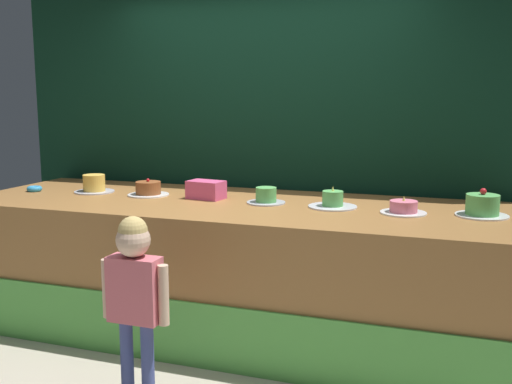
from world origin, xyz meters
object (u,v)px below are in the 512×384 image
child_figure (135,284)px  cake_center_right (333,201)px  cake_far_right (482,206)px  cake_center_left (266,197)px  cake_left (148,189)px  cake_right (403,208)px  pink_box (206,190)px  donut (34,189)px  cake_far_left (94,185)px

child_figure → cake_center_right: size_ratio=3.18×
cake_far_right → cake_center_left: bearing=-179.4°
cake_left → cake_right: size_ratio=1.06×
pink_box → cake_left: size_ratio=0.83×
cake_right → cake_far_right: 0.48m
donut → cake_right: (2.84, 0.04, 0.01)m
cake_left → cake_center_right: bearing=-0.8°
cake_far_left → cake_right: 2.37m
donut → cake_far_left: bearing=13.9°
cake_right → cake_far_right: (0.47, 0.08, 0.03)m
cake_center_right → cake_right: bearing=-7.6°
pink_box → cake_center_left: (0.47, -0.03, -0.02)m
cake_left → cake_far_left: bearing=-179.0°
cake_far_left → donut: bearing=-166.1°
child_figure → cake_center_right: cake_center_right is taller
donut → cake_far_left: cake_far_left is taller
cake_left → cake_right: bearing=-2.5°
child_figure → cake_far_left: bearing=131.4°
cake_center_left → donut: bearing=-176.9°
donut → cake_center_right: cake_center_right is taller
cake_left → cake_center_left: cake_left is taller
child_figure → cake_center_left: same height
donut → cake_center_right: size_ratio=0.36×
child_figure → cake_right: bearing=40.9°
cake_left → cake_right: 1.89m
donut → cake_right: size_ratio=0.40×
pink_box → cake_far_right: (1.89, -0.02, -0.00)m
child_figure → cake_right: 1.75m
donut → cake_left: bearing=7.5°
cake_left → cake_far_right: cake_far_right is taller
cake_center_right → child_figure: bearing=-124.9°
cake_center_right → cake_far_right: 0.95m
child_figure → cake_far_left: (-1.06, 1.20, 0.32)m
pink_box → cake_far_right: cake_far_right is taller
cake_right → donut: bearing=-179.1°
cake_right → cake_far_right: size_ratio=0.91×
cake_center_right → donut: bearing=-177.4°
donut → cake_center_right: 2.37m
cake_far_left → cake_center_right: bearing=-0.4°
cake_left → cake_far_right: size_ratio=0.96×
cake_far_left → cake_center_right: (1.89, -0.01, -0.02)m
cake_left → donut: bearing=-172.5°
pink_box → cake_left: pink_box is taller
cake_far_left → cake_left: (0.47, 0.01, -0.01)m
cake_center_left → cake_right: cake_right is taller
cake_far_left → cake_left: cake_far_left is taller
pink_box → donut: pink_box is taller
child_figure → cake_center_left: size_ratio=3.86×
child_figure → cake_left: cake_left is taller
pink_box → cake_right: bearing=-3.7°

